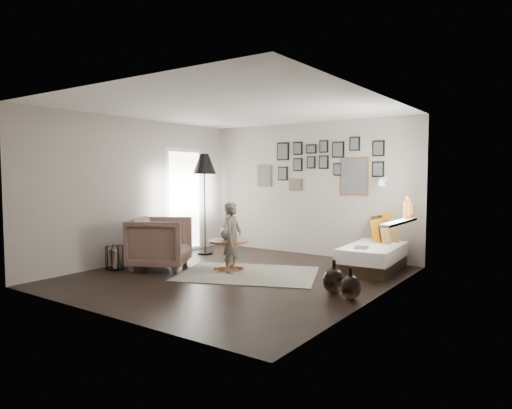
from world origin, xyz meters
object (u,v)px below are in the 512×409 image
Objects in this scene: child at (233,238)px; vase at (226,231)px; armchair at (160,243)px; demijohn_small at (351,287)px; daybed at (379,251)px; pedestal_table at (229,256)px; floor_lamp at (204,168)px; demijohn_large at (334,281)px; magazine_basket at (115,257)px.

vase is at bearing 46.70° from child.
demijohn_small is (3.42, 0.06, -0.28)m from armchair.
armchair is (-3.02, -2.16, 0.14)m from daybed.
demijohn_small is (2.36, -0.47, -0.08)m from pedestal_table.
pedestal_table reaches higher than demijohn_small.
pedestal_table is at bearing -34.67° from floor_lamp.
armchair is at bearing -176.67° from demijohn_large.
floor_lamp reaches higher than demijohn_small.
armchair is 2.28× the size of demijohn_small.
child is (1.82, 0.89, 0.38)m from magazine_basket.
daybed is 4.27× the size of demijohn_large.
demijohn_large is at bearing 10.13° from magazine_basket.
daybed is at bearing 38.25° from vase.
floor_lamp is at bearing 81.00° from magazine_basket.
vase is 0.23× the size of floor_lamp.
child is (1.24, 0.41, 0.14)m from armchair.
armchair is at bearing -153.55° from pedestal_table.
daybed is at bearing 93.05° from demijohn_large.
vase reaches higher than pedestal_table.
child is at bearing -28.52° from vase.
magazine_basket is 4.03m from demijohn_small.
child reaches higher than demijohn_small.
armchair is 2.32× the size of magazine_basket.
armchair is 0.79m from magazine_basket.
pedestal_table reaches higher than demijohn_large.
vase is 2.23m from demijohn_large.
daybed reaches higher than armchair.
vase is 2.54m from demijohn_small.
floor_lamp reaches higher than armchair.
armchair is 0.83× the size of child.
pedestal_table is 0.40m from child.
floor_lamp is at bearing -20.74° from armchair.
demijohn_large is (3.40, -1.27, -1.54)m from floor_lamp.
child is (0.26, -0.14, -0.08)m from vase.
pedestal_table reaches higher than magazine_basket.
child reaches higher than pedestal_table.
pedestal_table is at bearing -14.04° from vase.
demijohn_large is at bearing -20.43° from floor_lamp.
daybed reaches higher than pedestal_table.
armchair is at bearing 93.43° from child.
child is at bearing -139.42° from daybed.
magazine_basket is (-0.58, -0.48, -0.24)m from armchair.
pedestal_table is 0.42m from vase.
floor_lamp is 2.48m from magazine_basket.
floor_lamp is 1.74× the size of child.
floor_lamp is (-0.27, 1.45, 1.28)m from armchair.
floor_lamp is 4.78× the size of demijohn_small.
magazine_basket is at bearing -99.00° from floor_lamp.
child is (1.51, -1.04, -1.15)m from floor_lamp.
magazine_basket is at bearing -147.62° from daybed.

